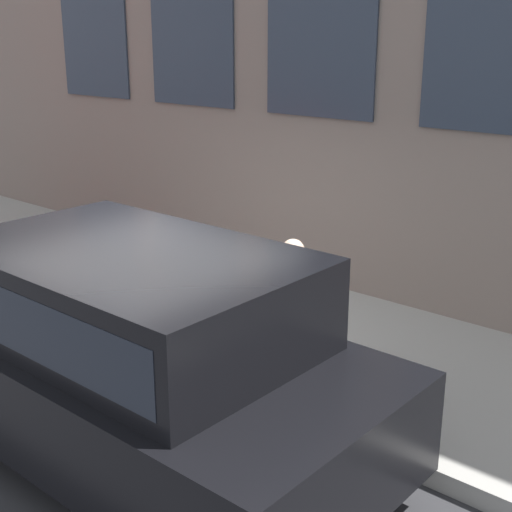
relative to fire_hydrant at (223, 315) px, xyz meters
name	(u,v)px	position (x,y,z in m)	size (l,w,h in m)	color
ground_plane	(152,366)	(-0.51, 0.57, -0.57)	(80.00, 80.00, 0.00)	#2D2D30
sidewalk	(243,318)	(0.94, 0.57, -0.48)	(2.91, 60.00, 0.18)	#9E9B93
fire_hydrant	(223,315)	(0.00, 0.00, 0.00)	(0.38, 0.48, 0.77)	gray
person	(292,294)	(0.05, -0.87, 0.43)	(0.33, 0.22, 1.38)	#998466
parked_truck_black_near	(128,343)	(-1.72, -0.59, 0.46)	(2.04, 4.57, 1.83)	black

